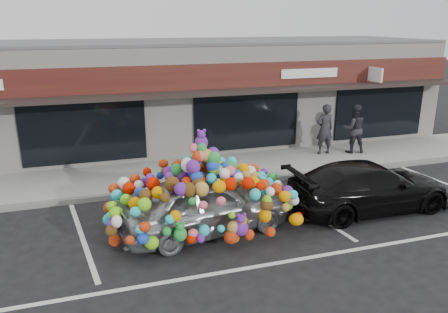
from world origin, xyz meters
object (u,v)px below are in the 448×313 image
object	(u,v)px
toy_car	(204,198)
pedestrian_b	(354,129)
black_sedan	(369,187)
pedestrian_a	(325,129)

from	to	relation	value
toy_car	pedestrian_b	bearing A→B (deg)	-66.79
pedestrian_b	black_sedan	bearing A→B (deg)	75.35
black_sedan	pedestrian_b	distance (m)	5.23
black_sedan	pedestrian_b	world-z (taller)	pedestrian_b
black_sedan	pedestrian_a	bearing A→B (deg)	-15.89
black_sedan	pedestrian_a	xyz separation A→B (m)	(1.30, 4.76, 0.44)
toy_car	pedestrian_a	xyz separation A→B (m)	(6.03, 4.70, 0.22)
pedestrian_a	black_sedan	bearing A→B (deg)	75.40
black_sedan	toy_car	bearing A→B (deg)	88.75
black_sedan	pedestrian_b	xyz separation A→B (m)	(2.47, 4.59, 0.42)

